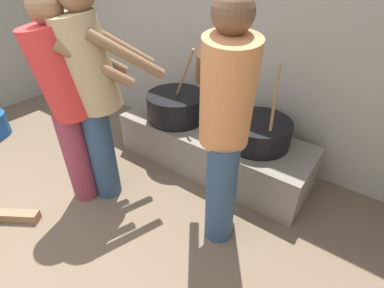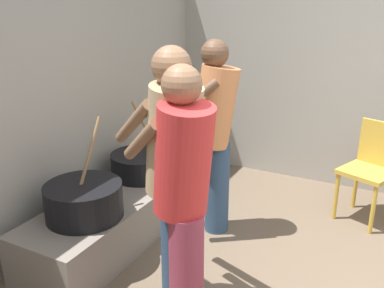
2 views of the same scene
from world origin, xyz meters
name	(u,v)px [view 1 (image 1 of 2)]	position (x,y,z in m)	size (l,w,h in m)	color
block_enclosure_rear	(201,27)	(0.00, 2.63, 1.13)	(5.27, 0.20, 2.26)	#9E998E
hearth_ledge	(212,148)	(0.50, 2.11, 0.20)	(1.81, 0.60, 0.40)	slate
cooking_pot_main	(176,106)	(0.10, 2.10, 0.52)	(0.55, 0.55, 0.70)	black
cooking_pot_secondary	(258,132)	(0.91, 2.16, 0.50)	(0.54, 0.54, 0.66)	black
cook_in_orange_shirt	(225,122)	(0.97, 1.48, 0.92)	(0.65, 0.72, 1.60)	navy
cook_in_red_shirt	(67,97)	(-0.12, 1.17, 0.90)	(0.63, 0.72, 1.57)	#8C3347
cook_in_tan_shirt	(94,89)	(0.01, 1.31, 0.94)	(0.63, 0.74, 1.64)	navy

